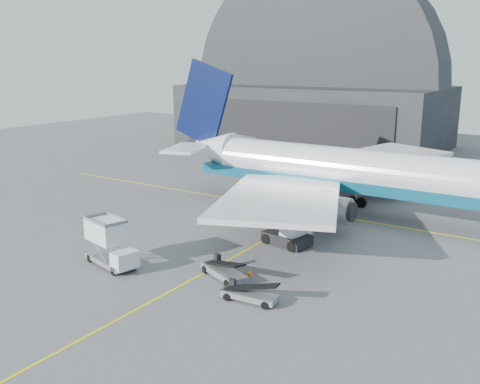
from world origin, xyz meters
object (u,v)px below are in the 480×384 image
Objects in this scene: airliner at (348,171)px; catering_truck at (110,244)px; pushback_tug at (288,237)px; belt_loader_b at (223,271)px; belt_loader_a at (249,294)px.

catering_truck is (-10.44, -26.18, -2.88)m from airliner.
pushback_tug is (-0.33, -13.34, -4.06)m from airliner.
catering_truck reaches higher than pushback_tug.
belt_loader_b is (-0.60, -9.74, -0.19)m from pushback_tug.
pushback_tug is 9.76m from belt_loader_b.
catering_truck is 13.60m from belt_loader_a.
catering_truck is at bearing 176.54° from belt_loader_a.
airliner reaches higher than belt_loader_a.
airliner reaches higher than belt_loader_b.
airliner is 10.92× the size of belt_loader_a.
belt_loader_a is (3.07, -25.54, -4.31)m from airliner.
pushback_tug is 0.97× the size of belt_loader_b.
catering_truck is 1.22× the size of pushback_tug.
belt_loader_b is at bearing 31.73° from catering_truck.
catering_truck is 1.18× the size of belt_loader_b.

